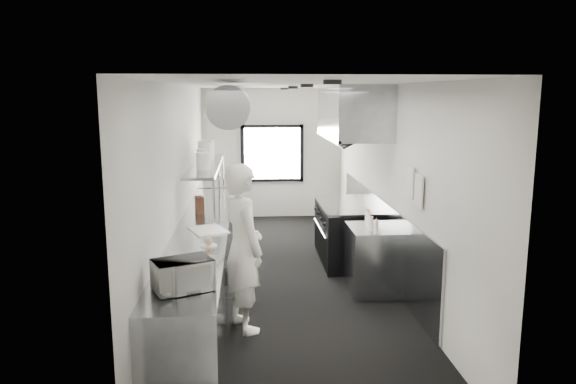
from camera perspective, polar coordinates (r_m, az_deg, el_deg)
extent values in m
cube|color=black|center=(8.12, -0.32, -8.87)|extent=(3.00, 8.00, 0.01)
cube|color=silver|center=(7.67, -0.34, 11.29)|extent=(3.00, 8.00, 0.01)
cube|color=beige|center=(11.73, -1.68, 4.11)|extent=(3.00, 0.02, 2.80)
cube|color=beige|center=(3.90, 3.78, -8.72)|extent=(3.00, 0.02, 2.80)
cube|color=beige|center=(7.82, -11.37, 0.76)|extent=(0.02, 8.00, 2.80)
cube|color=beige|center=(8.02, 10.43, 1.03)|extent=(0.02, 8.00, 2.80)
cube|color=#90979D|center=(8.47, 9.60, -4.32)|extent=(0.03, 5.50, 1.10)
cylinder|color=gray|center=(8.05, -5.58, 9.42)|extent=(0.40, 6.40, 0.40)
cube|color=silver|center=(11.69, -1.67, 4.09)|extent=(1.20, 0.03, 1.10)
cube|color=black|center=(11.66, -1.69, 6.91)|extent=(1.36, 0.03, 0.08)
cube|color=black|center=(11.79, -1.66, 1.32)|extent=(1.36, 0.03, 0.08)
cube|color=black|center=(11.70, -4.82, 4.06)|extent=(0.08, 0.03, 1.25)
cube|color=black|center=(11.76, 1.45, 4.12)|extent=(0.08, 0.03, 1.25)
cube|color=#90979D|center=(8.51, 6.82, 8.43)|extent=(0.80, 2.20, 0.80)
cube|color=#90979D|center=(8.47, 4.23, 5.82)|extent=(0.05, 2.20, 0.05)
cube|color=black|center=(8.52, 6.24, 6.15)|extent=(0.50, 2.10, 0.28)
cube|color=#90979D|center=(7.51, -8.90, -6.99)|extent=(0.70, 6.00, 0.90)
cube|color=#90979D|center=(8.75, -8.66, 2.85)|extent=(0.45, 3.00, 0.04)
cylinder|color=#90979D|center=(7.41, -7.85, -1.06)|extent=(0.04, 0.04, 0.66)
cylinder|color=#90979D|center=(8.79, -7.30, 0.74)|extent=(0.04, 0.04, 0.66)
cylinder|color=#90979D|center=(10.17, -6.90, 2.05)|extent=(0.04, 0.04, 0.66)
cube|color=black|center=(8.79, 6.23, -4.38)|extent=(0.85, 1.60, 0.90)
cube|color=#90979D|center=(8.68, 6.29, -1.38)|extent=(0.85, 1.60, 0.04)
cube|color=#90979D|center=(8.72, 3.57, -4.45)|extent=(0.03, 1.55, 0.80)
cylinder|color=#90979D|center=(8.69, 3.38, -3.81)|extent=(0.03, 1.30, 0.03)
cube|color=#90979D|center=(7.49, 8.94, -7.06)|extent=(0.65, 0.80, 0.90)
cube|color=#90979D|center=(11.09, -7.41, -1.31)|extent=(0.70, 1.20, 0.90)
cube|color=silver|center=(6.84, 12.77, 1.06)|extent=(0.02, 0.28, 0.38)
cube|color=silver|center=(6.52, 13.64, 0.13)|extent=(0.02, 0.28, 0.38)
imported|color=white|center=(6.15, -4.81, -5.87)|extent=(0.71, 0.83, 1.92)
imported|color=silver|center=(5.08, -11.06, -8.58)|extent=(0.59, 0.53, 0.29)
cylinder|color=silver|center=(5.25, -12.25, -9.09)|extent=(0.13, 0.13, 0.09)
cylinder|color=silver|center=(5.62, -11.78, -7.75)|extent=(0.18, 0.18, 0.10)
cube|color=white|center=(5.93, -8.64, -7.11)|extent=(0.39, 0.45, 0.01)
cylinder|color=white|center=(6.46, -8.35, -5.62)|extent=(0.25, 0.25, 0.02)
sphere|color=tan|center=(6.45, -8.36, -5.15)|extent=(0.09, 0.09, 0.09)
cube|color=silver|center=(7.18, -8.43, -3.99)|extent=(0.59, 0.67, 0.02)
cube|color=#4D281B|center=(8.22, -9.32, -1.36)|extent=(0.16, 0.25, 0.25)
cylinder|color=white|center=(8.04, -8.93, 3.24)|extent=(0.29, 0.29, 0.25)
cylinder|color=white|center=(8.34, -8.88, 3.58)|extent=(0.24, 0.24, 0.28)
cylinder|color=white|center=(8.97, -8.73, 4.26)|extent=(0.27, 0.27, 0.34)
cylinder|color=white|center=(9.35, -8.45, 4.50)|extent=(0.28, 0.28, 0.34)
cylinder|color=silver|center=(7.06, 9.29, -3.62)|extent=(0.07, 0.07, 0.17)
cylinder|color=silver|center=(7.16, 8.70, -3.32)|extent=(0.08, 0.08, 0.19)
cylinder|color=silver|center=(7.35, 8.50, -2.93)|extent=(0.09, 0.09, 0.20)
cylinder|color=silver|center=(7.50, 8.35, -2.74)|extent=(0.07, 0.07, 0.18)
cylinder|color=silver|center=(7.60, 8.47, -2.56)|extent=(0.06, 0.06, 0.18)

